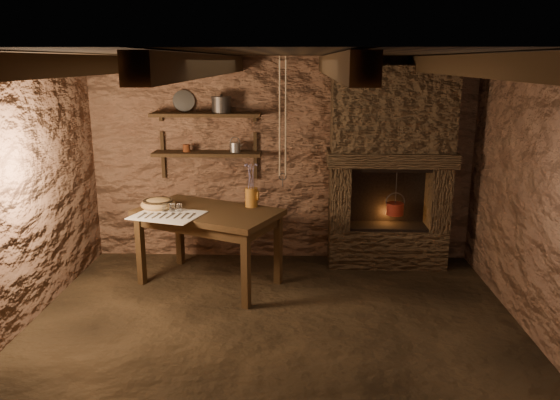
{
  "coord_description": "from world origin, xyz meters",
  "views": [
    {
      "loc": [
        0.22,
        -4.38,
        2.34
      ],
      "look_at": [
        0.03,
        0.9,
        0.99
      ],
      "focal_mm": 35.0,
      "sensor_mm": 36.0,
      "label": 1
    }
  ],
  "objects_px": {
    "wooden_bowl": "(158,204)",
    "red_pot": "(395,208)",
    "stoneware_jug": "(252,188)",
    "iron_stockpot": "(221,106)",
    "work_table": "(209,244)"
  },
  "relations": [
    {
      "from": "work_table",
      "to": "red_pot",
      "type": "distance_m",
      "value": 2.17
    },
    {
      "from": "stoneware_jug",
      "to": "iron_stockpot",
      "type": "distance_m",
      "value": 1.08
    },
    {
      "from": "stoneware_jug",
      "to": "iron_stockpot",
      "type": "bearing_deg",
      "value": 111.63
    },
    {
      "from": "work_table",
      "to": "stoneware_jug",
      "type": "relative_size",
      "value": 3.52
    },
    {
      "from": "stoneware_jug",
      "to": "iron_stockpot",
      "type": "height_order",
      "value": "iron_stockpot"
    },
    {
      "from": "iron_stockpot",
      "to": "wooden_bowl",
      "type": "bearing_deg",
      "value": -131.16
    },
    {
      "from": "work_table",
      "to": "iron_stockpot",
      "type": "xyz_separation_m",
      "value": [
        0.06,
        0.74,
        1.41
      ]
    },
    {
      "from": "iron_stockpot",
      "to": "stoneware_jug",
      "type": "bearing_deg",
      "value": -56.76
    },
    {
      "from": "wooden_bowl",
      "to": "red_pot",
      "type": "xyz_separation_m",
      "value": [
        2.6,
        0.57,
        -0.17
      ]
    },
    {
      "from": "red_pot",
      "to": "work_table",
      "type": "bearing_deg",
      "value": -163.3
    },
    {
      "from": "wooden_bowl",
      "to": "iron_stockpot",
      "type": "relative_size",
      "value": 1.69
    },
    {
      "from": "iron_stockpot",
      "to": "work_table",
      "type": "bearing_deg",
      "value": -94.96
    },
    {
      "from": "wooden_bowl",
      "to": "red_pot",
      "type": "height_order",
      "value": "red_pot"
    },
    {
      "from": "work_table",
      "to": "wooden_bowl",
      "type": "bearing_deg",
      "value": -160.44
    },
    {
      "from": "iron_stockpot",
      "to": "red_pot",
      "type": "height_order",
      "value": "iron_stockpot"
    }
  ]
}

